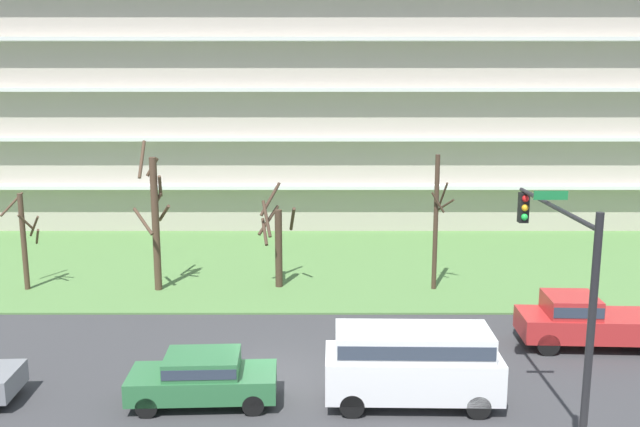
{
  "coord_description": "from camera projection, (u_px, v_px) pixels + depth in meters",
  "views": [
    {
      "loc": [
        1.43,
        -20.99,
        9.53
      ],
      "look_at": [
        1.44,
        6.0,
        4.32
      ],
      "focal_mm": 37.95,
      "sensor_mm": 36.0,
      "label": 1
    }
  ],
  "objects": [
    {
      "name": "ground",
      "position": [
        277.0,
        375.0,
        22.42
      ],
      "size": [
        160.0,
        160.0,
        0.0
      ],
      "primitive_type": "plane",
      "color": "#38383A"
    },
    {
      "name": "grass_lawn_strip",
      "position": [
        293.0,
        264.0,
        36.16
      ],
      "size": [
        80.0,
        16.0,
        0.08
      ],
      "primitive_type": "cube",
      "color": "#547F42",
      "rests_on": "ground"
    },
    {
      "name": "apartment_building",
      "position": [
        300.0,
        89.0,
        48.08
      ],
      "size": [
        54.32,
        12.76,
        18.28
      ],
      "color": "#B2A899",
      "rests_on": "ground"
    },
    {
      "name": "tree_far_left",
      "position": [
        24.0,
        239.0,
        31.16
      ],
      "size": [
        1.77,
        1.38,
        4.61
      ],
      "color": "#4C3828",
      "rests_on": "ground"
    },
    {
      "name": "tree_left",
      "position": [
        154.0,
        219.0,
        30.87
      ],
      "size": [
        1.75,
        1.75,
        6.99
      ],
      "color": "#4C3828",
      "rests_on": "ground"
    },
    {
      "name": "tree_center",
      "position": [
        276.0,
        239.0,
        31.59
      ],
      "size": [
        1.84,
        1.83,
        4.95
      ],
      "color": "#423023",
      "rests_on": "ground"
    },
    {
      "name": "tree_right",
      "position": [
        436.0,
        221.0,
        31.05
      ],
      "size": [
        1.13,
        1.18,
        6.38
      ],
      "color": "#423023",
      "rests_on": "ground"
    },
    {
      "name": "van_white_center_left",
      "position": [
        412.0,
        360.0,
        20.19
      ],
      "size": [
        5.24,
        2.1,
        2.36
      ],
      "rotation": [
        0.0,
        0.0,
        -0.02
      ],
      "color": "white",
      "rests_on": "ground"
    },
    {
      "name": "pickup_red_center_right",
      "position": [
        587.0,
        320.0,
        24.7
      ],
      "size": [
        5.49,
        2.25,
        1.95
      ],
      "rotation": [
        0.0,
        0.0,
        3.1
      ],
      "color": "#B22828",
      "rests_on": "ground"
    },
    {
      "name": "sedan_green_near_right",
      "position": [
        202.0,
        377.0,
        20.29
      ],
      "size": [
        4.48,
        1.99,
        1.57
      ],
      "rotation": [
        0.0,
        0.0,
        0.04
      ],
      "color": "#2D6B3D",
      "rests_on": "ground"
    },
    {
      "name": "traffic_signal_mast",
      "position": [
        562.0,
        281.0,
        16.95
      ],
      "size": [
        0.9,
        5.86,
        6.78
      ],
      "color": "black",
      "rests_on": "ground"
    }
  ]
}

